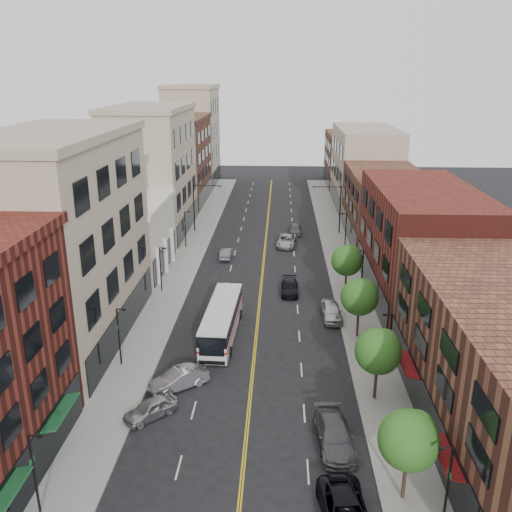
# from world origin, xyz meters

# --- Properties ---
(ground) EXTENTS (220.00, 220.00, 0.00)m
(ground) POSITION_xyz_m (0.00, 0.00, 0.00)
(ground) COLOR black
(ground) RESTS_ON ground
(sidewalk_left) EXTENTS (4.00, 110.00, 0.15)m
(sidewalk_left) POSITION_xyz_m (-10.00, 35.00, 0.07)
(sidewalk_left) COLOR gray
(sidewalk_left) RESTS_ON ground
(sidewalk_right) EXTENTS (4.00, 110.00, 0.15)m
(sidewalk_right) POSITION_xyz_m (10.00, 35.00, 0.07)
(sidewalk_right) COLOR gray
(sidewalk_right) RESTS_ON ground
(bldg_l_tanoffice) EXTENTS (10.00, 22.00, 18.00)m
(bldg_l_tanoffice) POSITION_xyz_m (-17.00, 13.00, 9.00)
(bldg_l_tanoffice) COLOR tan
(bldg_l_tanoffice) RESTS_ON ground
(bldg_l_white) EXTENTS (10.00, 14.00, 8.00)m
(bldg_l_white) POSITION_xyz_m (-17.00, 31.00, 4.00)
(bldg_l_white) COLOR silver
(bldg_l_white) RESTS_ON ground
(bldg_l_far_a) EXTENTS (10.00, 20.00, 18.00)m
(bldg_l_far_a) POSITION_xyz_m (-17.00, 48.00, 9.00)
(bldg_l_far_a) COLOR tan
(bldg_l_far_a) RESTS_ON ground
(bldg_l_far_b) EXTENTS (10.00, 20.00, 15.00)m
(bldg_l_far_b) POSITION_xyz_m (-17.00, 68.00, 7.50)
(bldg_l_far_b) COLOR brown
(bldg_l_far_b) RESTS_ON ground
(bldg_l_far_c) EXTENTS (10.00, 16.00, 20.00)m
(bldg_l_far_c) POSITION_xyz_m (-17.00, 86.00, 10.00)
(bldg_l_far_c) COLOR tan
(bldg_l_far_c) RESTS_ON ground
(bldg_r_near) EXTENTS (10.00, 26.00, 10.00)m
(bldg_r_near) POSITION_xyz_m (17.00, 0.00, 5.00)
(bldg_r_near) COLOR brown
(bldg_r_near) RESTS_ON ground
(bldg_r_mid) EXTENTS (10.00, 22.00, 12.00)m
(bldg_r_mid) POSITION_xyz_m (17.00, 24.00, 6.00)
(bldg_r_mid) COLOR #5A1F17
(bldg_r_mid) RESTS_ON ground
(bldg_r_far_a) EXTENTS (10.00, 20.00, 10.00)m
(bldg_r_far_a) POSITION_xyz_m (17.00, 45.00, 5.00)
(bldg_r_far_a) COLOR brown
(bldg_r_far_a) RESTS_ON ground
(bldg_r_far_b) EXTENTS (10.00, 22.00, 14.00)m
(bldg_r_far_b) POSITION_xyz_m (17.00, 66.00, 7.00)
(bldg_r_far_b) COLOR tan
(bldg_r_far_b) RESTS_ON ground
(bldg_r_far_c) EXTENTS (10.00, 18.00, 11.00)m
(bldg_r_far_c) POSITION_xyz_m (17.00, 86.00, 5.50)
(bldg_r_far_c) COLOR brown
(bldg_r_far_c) RESTS_ON ground
(tree_r_0) EXTENTS (3.40, 3.40, 5.59)m
(tree_r_0) POSITION_xyz_m (9.39, -5.93, 4.13)
(tree_r_0) COLOR black
(tree_r_0) RESTS_ON sidewalk_right
(tree_r_1) EXTENTS (3.40, 3.40, 5.59)m
(tree_r_1) POSITION_xyz_m (9.39, 4.07, 4.13)
(tree_r_1) COLOR black
(tree_r_1) RESTS_ON sidewalk_right
(tree_r_2) EXTENTS (3.40, 3.40, 5.59)m
(tree_r_2) POSITION_xyz_m (9.39, 14.07, 4.13)
(tree_r_2) COLOR black
(tree_r_2) RESTS_ON sidewalk_right
(tree_r_3) EXTENTS (3.40, 3.40, 5.59)m
(tree_r_3) POSITION_xyz_m (9.39, 24.07, 4.13)
(tree_r_3) COLOR black
(tree_r_3) RESTS_ON sidewalk_right
(lamp_l_0) EXTENTS (0.81, 0.55, 5.05)m
(lamp_l_0) POSITION_xyz_m (-10.95, -8.00, 2.97)
(lamp_l_0) COLOR black
(lamp_l_0) RESTS_ON sidewalk_left
(lamp_l_1) EXTENTS (0.81, 0.55, 5.05)m
(lamp_l_1) POSITION_xyz_m (-10.95, 8.00, 2.97)
(lamp_l_1) COLOR black
(lamp_l_1) RESTS_ON sidewalk_left
(lamp_l_2) EXTENTS (0.81, 0.55, 5.05)m
(lamp_l_2) POSITION_xyz_m (-10.95, 24.00, 2.97)
(lamp_l_2) COLOR black
(lamp_l_2) RESTS_ON sidewalk_left
(lamp_l_3) EXTENTS (0.81, 0.55, 5.05)m
(lamp_l_3) POSITION_xyz_m (-10.95, 40.00, 2.97)
(lamp_l_3) COLOR black
(lamp_l_3) RESTS_ON sidewalk_left
(lamp_r_0) EXTENTS (0.81, 0.55, 5.05)m
(lamp_r_0) POSITION_xyz_m (10.95, -8.00, 2.97)
(lamp_r_0) COLOR black
(lamp_r_0) RESTS_ON sidewalk_right
(lamp_r_1) EXTENTS (0.81, 0.55, 5.05)m
(lamp_r_1) POSITION_xyz_m (10.95, 8.00, 2.97)
(lamp_r_1) COLOR black
(lamp_r_1) RESTS_ON sidewalk_right
(lamp_r_2) EXTENTS (0.81, 0.55, 5.05)m
(lamp_r_2) POSITION_xyz_m (10.95, 24.00, 2.97)
(lamp_r_2) COLOR black
(lamp_r_2) RESTS_ON sidewalk_right
(lamp_r_3) EXTENTS (0.81, 0.55, 5.05)m
(lamp_r_3) POSITION_xyz_m (10.95, 40.00, 2.97)
(lamp_r_3) COLOR black
(lamp_r_3) RESTS_ON sidewalk_right
(signal_mast_left) EXTENTS (4.49, 0.18, 7.20)m
(signal_mast_left) POSITION_xyz_m (-10.27, 48.00, 4.65)
(signal_mast_left) COLOR black
(signal_mast_left) RESTS_ON sidewalk_left
(signal_mast_right) EXTENTS (4.49, 0.18, 7.20)m
(signal_mast_right) POSITION_xyz_m (10.27, 48.00, 4.65)
(signal_mast_right) COLOR black
(signal_mast_right) RESTS_ON sidewalk_right
(city_bus) EXTENTS (3.12, 11.60, 2.96)m
(city_bus) POSITION_xyz_m (-3.18, 13.78, 1.72)
(city_bus) COLOR silver
(city_bus) RESTS_ON ground
(car_angle_a) EXTENTS (3.96, 3.93, 1.36)m
(car_angle_a) POSITION_xyz_m (-6.89, 1.08, 0.68)
(car_angle_a) COLOR #96999D
(car_angle_a) RESTS_ON ground
(car_angle_b) EXTENTS (4.69, 4.09, 1.53)m
(car_angle_b) POSITION_xyz_m (-5.60, 4.88, 0.77)
(car_angle_b) COLOR #AFB1B7
(car_angle_b) RESTS_ON ground
(car_parked_mid) EXTENTS (2.78, 5.73, 1.61)m
(car_parked_mid) POSITION_xyz_m (5.80, -1.45, 0.80)
(car_parked_mid) COLOR #444549
(car_parked_mid) RESTS_ON ground
(car_parked_far) EXTENTS (2.13, 4.84, 1.62)m
(car_parked_far) POSITION_xyz_m (7.26, 17.89, 0.81)
(car_parked_far) COLOR #B3B7BC
(car_parked_far) RESTS_ON ground
(car_lane_behind) EXTENTS (1.48, 4.06, 1.33)m
(car_lane_behind) POSITION_xyz_m (-4.94, 35.81, 0.66)
(car_lane_behind) COLOR #545459
(car_lane_behind) RESTS_ON ground
(car_lane_a) EXTENTS (1.90, 4.64, 1.35)m
(car_lane_a) POSITION_xyz_m (3.23, 24.27, 0.67)
(car_lane_a) COLOR black
(car_lane_a) RESTS_ON ground
(car_lane_b) EXTENTS (3.14, 5.71, 1.51)m
(car_lane_b) POSITION_xyz_m (3.02, 41.50, 0.76)
(car_lane_b) COLOR #A1A3A8
(car_lane_b) RESTS_ON ground
(car_lane_c) EXTENTS (1.88, 4.44, 1.50)m
(car_lane_c) POSITION_xyz_m (4.37, 47.46, 0.75)
(car_lane_c) COLOR #47484C
(car_lane_c) RESTS_ON ground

